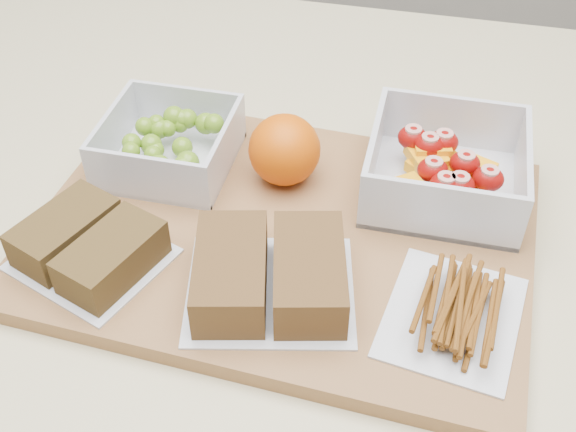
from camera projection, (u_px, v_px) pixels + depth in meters
name	position (u px, v px, depth m)	size (l,w,h in m)	color
cutting_board	(283.00, 234.00, 0.63)	(0.42, 0.30, 0.02)	olive
grape_container	(171.00, 144.00, 0.67)	(0.12, 0.12, 0.05)	silver
fruit_container	(445.00, 171.00, 0.64)	(0.14, 0.14, 0.06)	silver
orange	(284.00, 150.00, 0.65)	(0.07, 0.07, 0.07)	#E15705
sandwich_bag_left	(89.00, 245.00, 0.58)	(0.14, 0.13, 0.03)	silver
sandwich_bag_center	(270.00, 274.00, 0.55)	(0.15, 0.14, 0.04)	silver
pretzel_bag	(454.00, 307.00, 0.54)	(0.11, 0.13, 0.03)	silver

